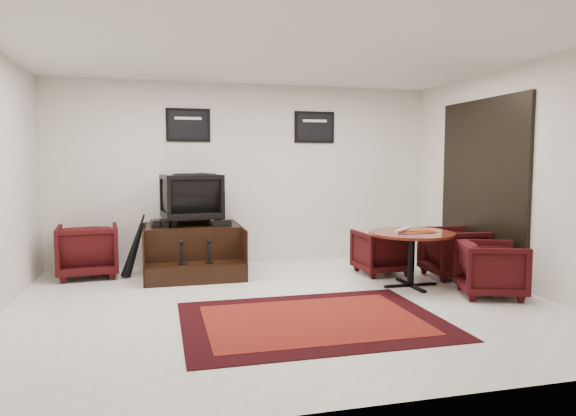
{
  "coord_description": "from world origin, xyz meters",
  "views": [
    {
      "loc": [
        -1.35,
        -5.49,
        1.6
      ],
      "look_at": [
        0.26,
        0.9,
        1.0
      ],
      "focal_mm": 32.0,
      "sensor_mm": 36.0,
      "label": 1
    }
  ],
  "objects_px": {
    "table_chair_back": "(381,249)",
    "armchair_side": "(88,248)",
    "table_chair_window": "(454,250)",
    "shine_podium": "(193,251)",
    "meeting_table": "(411,239)",
    "table_chair_corner": "(491,266)",
    "shine_chair": "(191,196)"
  },
  "relations": [
    {
      "from": "shine_podium",
      "to": "table_chair_back",
      "type": "xyz_separation_m",
      "value": [
        2.61,
        -0.72,
        0.03
      ]
    },
    {
      "from": "shine_podium",
      "to": "meeting_table",
      "type": "height_order",
      "value": "meeting_table"
    },
    {
      "from": "table_chair_back",
      "to": "table_chair_corner",
      "type": "distance_m",
      "value": 1.64
    },
    {
      "from": "meeting_table",
      "to": "table_chair_window",
      "type": "distance_m",
      "value": 0.95
    },
    {
      "from": "meeting_table",
      "to": "table_chair_corner",
      "type": "height_order",
      "value": "table_chair_corner"
    },
    {
      "from": "shine_podium",
      "to": "armchair_side",
      "type": "height_order",
      "value": "armchair_side"
    },
    {
      "from": "table_chair_window",
      "to": "table_chair_corner",
      "type": "xyz_separation_m",
      "value": [
        -0.15,
        -1.03,
        -0.02
      ]
    },
    {
      "from": "shine_podium",
      "to": "armchair_side",
      "type": "relative_size",
      "value": 1.7
    },
    {
      "from": "table_chair_back",
      "to": "armchair_side",
      "type": "bearing_deg",
      "value": -14.41
    },
    {
      "from": "meeting_table",
      "to": "table_chair_window",
      "type": "height_order",
      "value": "table_chair_window"
    },
    {
      "from": "shine_podium",
      "to": "table_chair_corner",
      "type": "distance_m",
      "value": 4.0
    },
    {
      "from": "armchair_side",
      "to": "meeting_table",
      "type": "height_order",
      "value": "armchair_side"
    },
    {
      "from": "armchair_side",
      "to": "meeting_table",
      "type": "bearing_deg",
      "value": 152.78
    },
    {
      "from": "meeting_table",
      "to": "table_chair_back",
      "type": "height_order",
      "value": "meeting_table"
    },
    {
      "from": "shine_podium",
      "to": "table_chair_window",
      "type": "xyz_separation_m",
      "value": [
        3.5,
        -1.15,
        0.06
      ]
    },
    {
      "from": "meeting_table",
      "to": "table_chair_corner",
      "type": "xyz_separation_m",
      "value": [
        0.7,
        -0.67,
        -0.26
      ]
    },
    {
      "from": "table_chair_back",
      "to": "shine_podium",
      "type": "bearing_deg",
      "value": -18.38
    },
    {
      "from": "table_chair_back",
      "to": "table_chair_window",
      "type": "relative_size",
      "value": 0.92
    },
    {
      "from": "armchair_side",
      "to": "shine_chair",
      "type": "bearing_deg",
      "value": 176.02
    },
    {
      "from": "shine_chair",
      "to": "meeting_table",
      "type": "distance_m",
      "value": 3.17
    },
    {
      "from": "meeting_table",
      "to": "table_chair_corner",
      "type": "distance_m",
      "value": 1.0
    },
    {
      "from": "shine_chair",
      "to": "table_chair_corner",
      "type": "bearing_deg",
      "value": 138.25
    },
    {
      "from": "armchair_side",
      "to": "table_chair_corner",
      "type": "height_order",
      "value": "armchair_side"
    },
    {
      "from": "meeting_table",
      "to": "table_chair_back",
      "type": "distance_m",
      "value": 0.84
    },
    {
      "from": "table_chair_window",
      "to": "shine_podium",
      "type": "bearing_deg",
      "value": 74.59
    },
    {
      "from": "shine_chair",
      "to": "table_chair_corner",
      "type": "relative_size",
      "value": 1.15
    },
    {
      "from": "meeting_table",
      "to": "table_chair_corner",
      "type": "bearing_deg",
      "value": -43.94
    },
    {
      "from": "shine_chair",
      "to": "meeting_table",
      "type": "bearing_deg",
      "value": 141.08
    },
    {
      "from": "armchair_side",
      "to": "table_chair_window",
      "type": "bearing_deg",
      "value": 160.04
    },
    {
      "from": "table_chair_window",
      "to": "table_chair_corner",
      "type": "bearing_deg",
      "value": 174.74
    },
    {
      "from": "shine_podium",
      "to": "table_chair_window",
      "type": "distance_m",
      "value": 3.69
    },
    {
      "from": "shine_podium",
      "to": "meeting_table",
      "type": "xyz_separation_m",
      "value": [
        2.66,
        -1.51,
        0.3
      ]
    }
  ]
}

